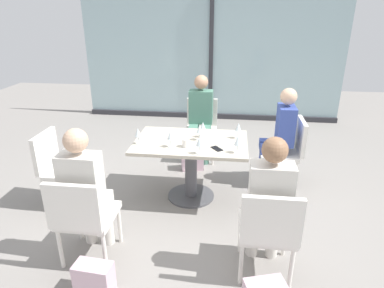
{
  "coord_description": "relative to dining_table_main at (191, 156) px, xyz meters",
  "views": [
    {
      "loc": [
        0.44,
        -3.55,
        2.15
      ],
      "look_at": [
        0.0,
        0.1,
        0.65
      ],
      "focal_mm": 31.55,
      "sensor_mm": 36.0,
      "label": 1
    }
  ],
  "objects": [
    {
      "name": "wine_glass_5",
      "position": [
        -0.57,
        -0.16,
        0.32
      ],
      "size": [
        0.07,
        0.07,
        0.18
      ],
      "color": "silver",
      "rests_on": "dining_table_main"
    },
    {
      "name": "wine_glass_3",
      "position": [
        0.09,
        0.04,
        0.32
      ],
      "size": [
        0.07,
        0.07,
        0.18
      ],
      "color": "silver",
      "rests_on": "dining_table_main"
    },
    {
      "name": "wine_glass_4",
      "position": [
        0.13,
        -0.35,
        0.32
      ],
      "size": [
        0.07,
        0.07,
        0.18
      ],
      "color": "silver",
      "rests_on": "dining_table_main"
    },
    {
      "name": "chair_far_right",
      "position": [
        1.16,
        0.49,
        -0.05
      ],
      "size": [
        0.5,
        0.46,
        0.87
      ],
      "color": "silver",
      "rests_on": "ground_plane"
    },
    {
      "name": "window_wall_backdrop",
      "position": [
        0.0,
        3.2,
        0.67
      ],
      "size": [
        5.08,
        0.1,
        2.7
      ],
      "color": "#9AB7BC",
      "rests_on": "ground_plane"
    },
    {
      "name": "handbag_0",
      "position": [
        -0.58,
        -1.58,
        -0.4
      ],
      "size": [
        0.31,
        0.18,
        0.28
      ],
      "primitive_type": "cube",
      "rotation": [
        0.0,
        0.0,
        -0.08
      ],
      "color": "beige",
      "rests_on": "ground_plane"
    },
    {
      "name": "ground_plane",
      "position": [
        0.0,
        0.0,
        -0.54
      ],
      "size": [
        12.0,
        12.0,
        0.0
      ],
      "primitive_type": "plane",
      "color": "gray"
    },
    {
      "name": "person_front_left",
      "position": [
        -0.78,
        -1.12,
        0.16
      ],
      "size": [
        0.34,
        0.39,
        1.26
      ],
      "color": "silver",
      "rests_on": "ground_plane"
    },
    {
      "name": "chair_near_window",
      "position": [
        0.0,
        1.23,
        -0.05
      ],
      "size": [
        0.46,
        0.51,
        0.87
      ],
      "color": "silver",
      "rests_on": "ground_plane"
    },
    {
      "name": "person_near_window",
      "position": [
        -0.0,
        1.12,
        0.16
      ],
      "size": [
        0.34,
        0.39,
        1.26
      ],
      "color": "#4C7F6B",
      "rests_on": "ground_plane"
    },
    {
      "name": "cell_phone_on_table",
      "position": [
        0.31,
        -0.2,
        0.19
      ],
      "size": [
        0.14,
        0.16,
        0.01
      ],
      "primitive_type": "cube",
      "rotation": [
        0.0,
        0.0,
        0.65
      ],
      "color": "black",
      "rests_on": "dining_table_main"
    },
    {
      "name": "chair_front_left",
      "position": [
        -0.78,
        -1.23,
        -0.05
      ],
      "size": [
        0.46,
        0.5,
        0.87
      ],
      "color": "silver",
      "rests_on": "ground_plane"
    },
    {
      "name": "wine_glass_2",
      "position": [
        0.12,
        0.14,
        0.32
      ],
      "size": [
        0.07,
        0.07,
        0.18
      ],
      "color": "silver",
      "rests_on": "dining_table_main"
    },
    {
      "name": "chair_front_right",
      "position": [
        0.78,
        -1.23,
        -0.05
      ],
      "size": [
        0.46,
        0.5,
        0.87
      ],
      "color": "silver",
      "rests_on": "ground_plane"
    },
    {
      "name": "person_front_right",
      "position": [
        0.78,
        -1.12,
        0.16
      ],
      "size": [
        0.34,
        0.39,
        1.26
      ],
      "color": "silver",
      "rests_on": "ground_plane"
    },
    {
      "name": "dining_table_main",
      "position": [
        0.0,
        0.0,
        0.0
      ],
      "size": [
        1.28,
        0.86,
        0.73
      ],
      "color": "#BCB29E",
      "rests_on": "ground_plane"
    },
    {
      "name": "handbag_2",
      "position": [
        -0.07,
        0.75,
        -0.4
      ],
      "size": [
        0.33,
        0.23,
        0.28
      ],
      "primitive_type": "cube",
      "rotation": [
        0.0,
        0.0,
        0.26
      ],
      "color": "beige",
      "rests_on": "ground_plane"
    },
    {
      "name": "coffee_cup",
      "position": [
        -0.04,
        -0.18,
        0.23
      ],
      "size": [
        0.08,
        0.08,
        0.09
      ],
      "primitive_type": "cylinder",
      "color": "white",
      "rests_on": "dining_table_main"
    },
    {
      "name": "person_far_right",
      "position": [
        1.05,
        0.49,
        0.16
      ],
      "size": [
        0.39,
        0.34,
        1.26
      ],
      "color": "#384C9E",
      "rests_on": "ground_plane"
    },
    {
      "name": "wine_glass_0",
      "position": [
        -0.2,
        -0.21,
        0.32
      ],
      "size": [
        0.07,
        0.07,
        0.18
      ],
      "color": "silver",
      "rests_on": "dining_table_main"
    },
    {
      "name": "chair_side_end",
      "position": [
        -1.45,
        -0.32,
        -0.05
      ],
      "size": [
        0.5,
        0.46,
        0.87
      ],
      "color": "silver",
      "rests_on": "ground_plane"
    },
    {
      "name": "wine_glass_6",
      "position": [
        0.52,
        -0.28,
        0.32
      ],
      "size": [
        0.07,
        0.07,
        0.18
      ],
      "color": "silver",
      "rests_on": "dining_table_main"
    },
    {
      "name": "wine_glass_1",
      "position": [
        0.53,
        0.15,
        0.32
      ],
      "size": [
        0.07,
        0.07,
        0.18
      ],
      "color": "silver",
      "rests_on": "dining_table_main"
    }
  ]
}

